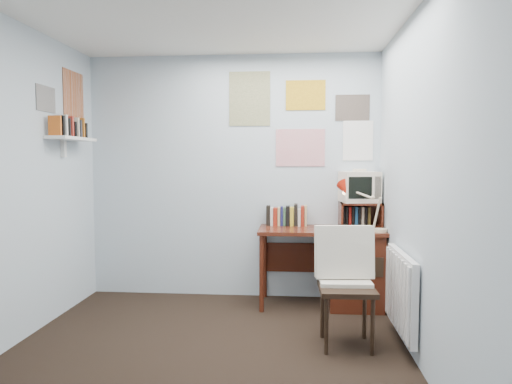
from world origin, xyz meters
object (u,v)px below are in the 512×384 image
at_px(desk_chair, 347,289).
at_px(radiator, 401,292).
at_px(tv_riser, 360,215).
at_px(desk_lamp, 381,209).
at_px(wall_shelf, 72,139).
at_px(crt_tv, 359,185).
at_px(desk, 349,265).

relative_size(desk_chair, radiator, 1.11).
xyz_separation_m(desk_chair, tv_riser, (0.25, 1.09, 0.44)).
distance_m(desk_chair, desk_lamp, 1.04).
height_order(desk_lamp, tv_riser, desk_lamp).
relative_size(desk_chair, wall_shelf, 1.43).
bearing_deg(crt_tv, wall_shelf, -179.04).
height_order(desk, desk_lamp, desk_lamp).
height_order(desk_lamp, crt_tv, crt_tv).
height_order(desk_chair, wall_shelf, wall_shelf).
distance_m(desk, radiator, 0.97).
bearing_deg(crt_tv, radiator, -90.21).
relative_size(desk_chair, desk_lamp, 2.09).
bearing_deg(wall_shelf, crt_tv, 10.77).
bearing_deg(crt_tv, tv_riser, -74.75).
bearing_deg(radiator, desk, 107.24).
bearing_deg(crt_tv, desk_chair, -111.98).
relative_size(desk, radiator, 1.50).
bearing_deg(desk_chair, tv_riser, 75.30).
distance_m(desk_lamp, radiator, 0.93).
relative_size(radiator, wall_shelf, 1.29).
height_order(radiator, wall_shelf, wall_shelf).
height_order(desk_chair, tv_riser, tv_riser).
height_order(desk, radiator, desk).
xyz_separation_m(desk, radiator, (0.29, -0.93, 0.01)).
bearing_deg(tv_riser, desk_chair, -102.85).
distance_m(desk, wall_shelf, 2.87).
relative_size(desk_chair, tv_riser, 2.21).
height_order(desk, crt_tv, crt_tv).
distance_m(desk_lamp, wall_shelf, 2.92).
height_order(desk, desk_chair, desk_chair).
relative_size(desk_lamp, crt_tv, 1.22).
distance_m(tv_riser, wall_shelf, 2.83).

